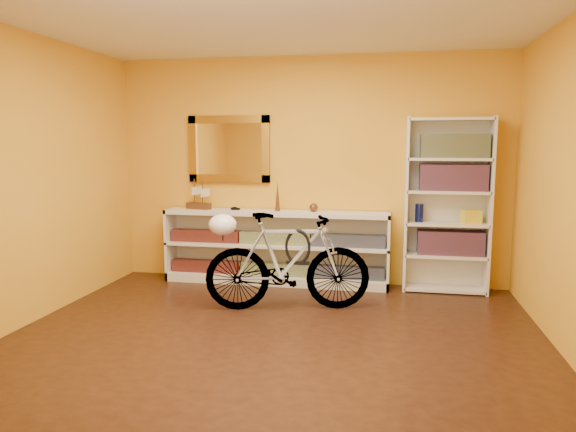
% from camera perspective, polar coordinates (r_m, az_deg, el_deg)
% --- Properties ---
extents(floor, '(4.50, 4.00, 0.01)m').
position_cam_1_polar(floor, '(4.45, -1.74, -13.51)').
color(floor, black).
rests_on(floor, ground).
extents(ceiling, '(4.50, 4.00, 0.01)m').
position_cam_1_polar(ceiling, '(4.26, -1.90, 21.26)').
color(ceiling, silver).
rests_on(ceiling, ground).
extents(back_wall, '(4.50, 0.01, 2.60)m').
position_cam_1_polar(back_wall, '(6.13, 2.30, 4.88)').
color(back_wall, gold).
rests_on(back_wall, ground).
extents(left_wall, '(0.01, 4.00, 2.60)m').
position_cam_1_polar(left_wall, '(5.15, -27.18, 3.46)').
color(left_wall, gold).
rests_on(left_wall, ground).
extents(gilt_mirror, '(0.98, 0.06, 0.78)m').
position_cam_1_polar(gilt_mirror, '(6.29, -6.40, 7.19)').
color(gilt_mirror, olive).
rests_on(gilt_mirror, back_wall).
extents(wall_socket, '(0.09, 0.02, 0.09)m').
position_cam_1_polar(wall_socket, '(6.18, 10.53, -5.05)').
color(wall_socket, silver).
rests_on(wall_socket, back_wall).
extents(console_unit, '(2.60, 0.35, 0.85)m').
position_cam_1_polar(console_unit, '(6.11, -1.36, -3.39)').
color(console_unit, silver).
rests_on(console_unit, floor).
extents(cd_row_lower, '(2.50, 0.13, 0.14)m').
position_cam_1_polar(cd_row_lower, '(6.15, -1.39, -5.76)').
color(cd_row_lower, black).
rests_on(cd_row_lower, console_unit).
extents(cd_row_upper, '(2.50, 0.13, 0.14)m').
position_cam_1_polar(cd_row_upper, '(6.07, -1.40, -2.41)').
color(cd_row_upper, navy).
rests_on(cd_row_upper, console_unit).
extents(model_ship, '(0.32, 0.19, 0.36)m').
position_cam_1_polar(model_ship, '(6.29, -9.65, 2.36)').
color(model_ship, '#402312').
rests_on(model_ship, console_unit).
extents(toy_car, '(0.00, 0.00, 0.00)m').
position_cam_1_polar(toy_car, '(6.16, -5.70, 0.67)').
color(toy_car, black).
rests_on(toy_car, console_unit).
extents(bronze_ornament, '(0.06, 0.06, 0.33)m').
position_cam_1_polar(bronze_ornament, '(6.02, -1.14, 2.13)').
color(bronze_ornament, brown).
rests_on(bronze_ornament, console_unit).
extents(decorative_orb, '(0.10, 0.10, 0.10)m').
position_cam_1_polar(decorative_orb, '(5.96, 2.78, 0.92)').
color(decorative_orb, brown).
rests_on(decorative_orb, console_unit).
extents(bookcase, '(0.90, 0.30, 1.90)m').
position_cam_1_polar(bookcase, '(5.96, 16.80, 1.09)').
color(bookcase, silver).
rests_on(bookcase, floor).
extents(book_row_a, '(0.70, 0.22, 0.26)m').
position_cam_1_polar(book_row_a, '(6.02, 17.12, -2.75)').
color(book_row_a, maroon).
rests_on(book_row_a, bookcase).
extents(book_row_b, '(0.70, 0.22, 0.28)m').
position_cam_1_polar(book_row_b, '(5.94, 17.40, 4.00)').
color(book_row_b, maroon).
rests_on(book_row_b, bookcase).
extents(book_row_c, '(0.70, 0.22, 0.25)m').
position_cam_1_polar(book_row_c, '(5.93, 17.53, 7.23)').
color(book_row_c, '#1A4F5B').
rests_on(book_row_c, bookcase).
extents(travel_mug, '(0.09, 0.09, 0.20)m').
position_cam_1_polar(travel_mug, '(5.92, 13.98, 0.32)').
color(travel_mug, navy).
rests_on(travel_mug, bookcase).
extents(red_tin, '(0.16, 0.16, 0.18)m').
position_cam_1_polar(red_tin, '(5.93, 15.07, 7.00)').
color(red_tin, maroon).
rests_on(red_tin, bookcase).
extents(yellow_bag, '(0.22, 0.17, 0.15)m').
position_cam_1_polar(yellow_bag, '(5.96, 19.18, -0.09)').
color(yellow_bag, yellow).
rests_on(yellow_bag, bookcase).
extents(bicycle, '(0.77, 1.69, 0.96)m').
position_cam_1_polar(bicycle, '(5.13, -0.02, -4.94)').
color(bicycle, silver).
rests_on(bicycle, floor).
extents(helmet, '(0.27, 0.26, 0.20)m').
position_cam_1_polar(helmet, '(5.08, -7.08, -0.94)').
color(helmet, white).
rests_on(helmet, bicycle).
extents(u_lock, '(0.25, 0.03, 0.25)m').
position_cam_1_polar(u_lock, '(5.11, 1.06, -3.35)').
color(u_lock, black).
rests_on(u_lock, bicycle).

